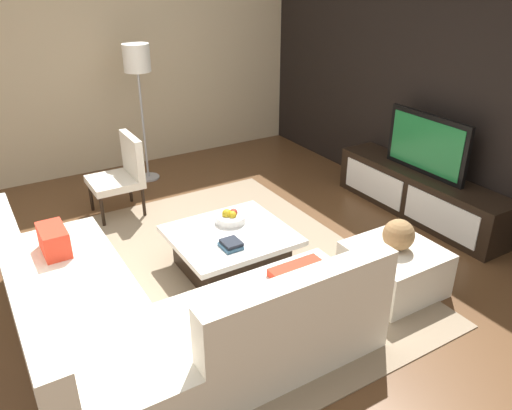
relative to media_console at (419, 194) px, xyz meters
name	(u,v)px	position (x,y,z in m)	size (l,w,h in m)	color
ground_plane	(227,277)	(0.00, -2.40, -0.25)	(14.00, 14.00, 0.00)	brown
feature_wall_back	(456,86)	(0.00, 0.30, 1.15)	(6.40, 0.12, 2.80)	black
side_wall_left	(119,60)	(-3.20, -2.20, 1.15)	(0.12, 5.20, 2.80)	#C6B28E
area_rug	(222,272)	(-0.10, -2.40, -0.24)	(3.43, 2.68, 0.01)	gray
media_console	(419,194)	(0.00, 0.00, 0.00)	(2.10, 0.47, 0.50)	black
television	(427,144)	(0.00, 0.00, 0.57)	(1.02, 0.06, 0.64)	black
sectional_couch	(149,316)	(0.51, -3.29, 0.03)	(2.39, 2.30, 0.81)	silver
coffee_table	(231,250)	(-0.10, -2.30, -0.05)	(0.94, 1.03, 0.38)	black
accent_chair_near	(122,171)	(-1.75, -2.73, 0.24)	(0.53, 0.53, 0.87)	black
floor_lamp	(137,67)	(-2.54, -2.19, 1.17)	(0.32, 0.32, 1.69)	#A5A5AA
ottoman	(394,269)	(0.89, -1.26, -0.05)	(0.70, 0.70, 0.40)	silver
fruit_bowl	(230,218)	(-0.28, -2.20, 0.18)	(0.28, 0.28, 0.13)	silver
decorative_ball	(399,235)	(0.89, -1.26, 0.28)	(0.26, 0.26, 0.26)	#997247
book_stack	(231,244)	(0.12, -2.41, 0.16)	(0.18, 0.16, 0.06)	#2D516B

